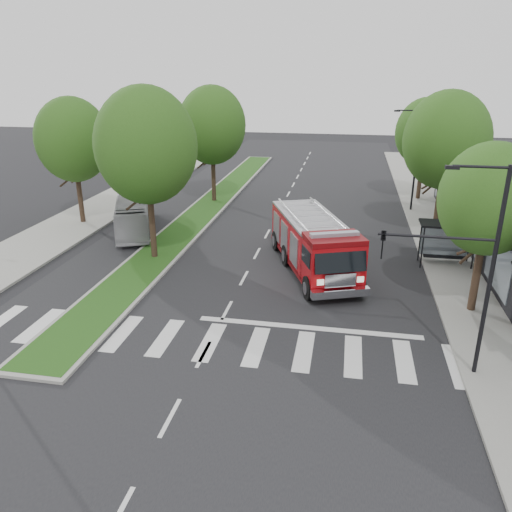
# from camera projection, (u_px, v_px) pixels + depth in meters

# --- Properties ---
(ground) EXTENTS (140.00, 140.00, 0.00)m
(ground) POSITION_uv_depth(u_px,v_px,m) (227.00, 310.00, 23.99)
(ground) COLOR black
(ground) RESTS_ON ground
(sidewalk_right) EXTENTS (5.00, 80.00, 0.15)m
(sidewalk_right) POSITION_uv_depth(u_px,v_px,m) (460.00, 254.00, 31.02)
(sidewalk_right) COLOR gray
(sidewalk_right) RESTS_ON ground
(sidewalk_left) EXTENTS (5.00, 80.00, 0.15)m
(sidewalk_left) POSITION_uv_depth(u_px,v_px,m) (63.00, 230.00, 35.64)
(sidewalk_left) COLOR gray
(sidewalk_left) RESTS_ON ground
(median) EXTENTS (3.00, 50.00, 0.15)m
(median) POSITION_uv_depth(u_px,v_px,m) (208.00, 207.00, 41.54)
(median) COLOR gray
(median) RESTS_ON ground
(bus_shelter) EXTENTS (3.20, 1.60, 2.61)m
(bus_shelter) POSITION_uv_depth(u_px,v_px,m) (448.00, 232.00, 28.84)
(bus_shelter) COLOR black
(bus_shelter) RESTS_ON ground
(tree_right_near) EXTENTS (4.40, 4.40, 8.05)m
(tree_right_near) POSITION_uv_depth(u_px,v_px,m) (489.00, 200.00, 21.91)
(tree_right_near) COLOR black
(tree_right_near) RESTS_ON ground
(tree_right_mid) EXTENTS (5.60, 5.60, 9.72)m
(tree_right_mid) POSITION_uv_depth(u_px,v_px,m) (446.00, 140.00, 32.60)
(tree_right_mid) COLOR black
(tree_right_mid) RESTS_ON ground
(tree_right_far) EXTENTS (5.00, 5.00, 8.73)m
(tree_right_far) POSITION_uv_depth(u_px,v_px,m) (425.00, 132.00, 42.02)
(tree_right_far) COLOR black
(tree_right_far) RESTS_ON ground
(tree_median_near) EXTENTS (5.80, 5.80, 10.16)m
(tree_median_near) POSITION_uv_depth(u_px,v_px,m) (146.00, 146.00, 28.12)
(tree_median_near) COLOR black
(tree_median_near) RESTS_ON ground
(tree_median_far) EXTENTS (5.60, 5.60, 9.72)m
(tree_median_far) POSITION_uv_depth(u_px,v_px,m) (212.00, 125.00, 41.11)
(tree_median_far) COLOR black
(tree_median_far) RESTS_ON ground
(tree_left_mid) EXTENTS (5.20, 5.20, 9.16)m
(tree_left_mid) POSITION_uv_depth(u_px,v_px,m) (73.00, 140.00, 35.24)
(tree_left_mid) COLOR black
(tree_left_mid) RESTS_ON ground
(streetlight_right_near) EXTENTS (4.08, 0.22, 8.00)m
(streetlight_right_near) POSITION_uv_depth(u_px,v_px,m) (467.00, 259.00, 17.47)
(streetlight_right_near) COLOR black
(streetlight_right_near) RESTS_ON ground
(streetlight_right_far) EXTENTS (2.11, 0.20, 8.00)m
(streetlight_right_far) POSITION_uv_depth(u_px,v_px,m) (415.00, 156.00, 39.02)
(streetlight_right_far) COLOR black
(streetlight_right_far) RESTS_ON ground
(fire_engine) EXTENTS (6.14, 10.08, 3.36)m
(fire_engine) POSITION_uv_depth(u_px,v_px,m) (313.00, 243.00, 28.25)
(fire_engine) COLOR #610508
(fire_engine) RESTS_ON ground
(city_bus) EXTENTS (5.46, 9.16, 2.52)m
(city_bus) POSITION_uv_depth(u_px,v_px,m) (133.00, 213.00, 35.58)
(city_bus) COLOR #B0B0B5
(city_bus) RESTS_ON ground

